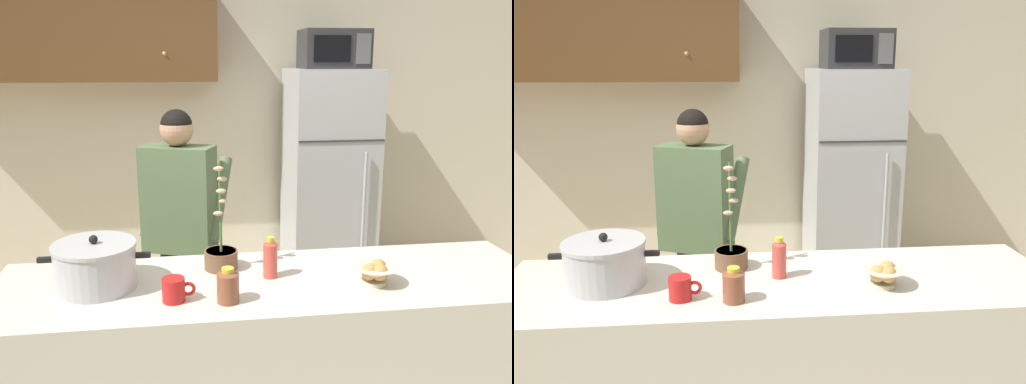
# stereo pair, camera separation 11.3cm
# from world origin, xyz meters

# --- Properties ---
(back_wall_unit) EXTENTS (6.00, 0.48, 2.60)m
(back_wall_unit) POSITION_xyz_m (-0.25, 2.25, 1.45)
(back_wall_unit) COLOR beige
(back_wall_unit) RESTS_ON ground
(kitchen_island) EXTENTS (2.37, 0.68, 0.92)m
(kitchen_island) POSITION_xyz_m (0.00, 0.00, 0.46)
(kitchen_island) COLOR silver
(kitchen_island) RESTS_ON ground
(refrigerator) EXTENTS (0.64, 0.68, 1.77)m
(refrigerator) POSITION_xyz_m (0.75, 1.85, 0.88)
(refrigerator) COLOR #B7BABF
(refrigerator) RESTS_ON ground
(microwave) EXTENTS (0.48, 0.37, 0.28)m
(microwave) POSITION_xyz_m (0.75, 1.83, 1.91)
(microwave) COLOR #2D2D30
(microwave) RESTS_ON refrigerator
(person_near_pot) EXTENTS (0.58, 0.53, 1.57)m
(person_near_pot) POSITION_xyz_m (-0.40, 0.86, 0.97)
(person_near_pot) COLOR black
(person_near_pot) RESTS_ON ground
(cooking_pot) EXTENTS (0.45, 0.34, 0.23)m
(cooking_pot) POSITION_xyz_m (-0.74, 0.03, 1.02)
(cooking_pot) COLOR silver
(cooking_pot) RESTS_ON kitchen_island
(coffee_mug) EXTENTS (0.13, 0.09, 0.10)m
(coffee_mug) POSITION_xyz_m (-0.42, -0.15, 0.97)
(coffee_mug) COLOR red
(coffee_mug) RESTS_ON kitchen_island
(bread_bowl) EXTENTS (0.19, 0.19, 0.10)m
(bread_bowl) POSITION_xyz_m (0.41, -0.10, 0.97)
(bread_bowl) COLOR beige
(bread_bowl) RESTS_ON kitchen_island
(bottle_near_edge) EXTENTS (0.06, 0.06, 0.18)m
(bottle_near_edge) POSITION_xyz_m (-0.01, 0.03, 1.01)
(bottle_near_edge) COLOR #D84C3F
(bottle_near_edge) RESTS_ON kitchen_island
(bottle_mid_counter) EXTENTS (0.09, 0.09, 0.14)m
(bottle_mid_counter) POSITION_xyz_m (-0.21, -0.18, 0.99)
(bottle_mid_counter) COLOR brown
(bottle_mid_counter) RESTS_ON kitchen_island
(potted_orchid) EXTENTS (0.15, 0.15, 0.48)m
(potted_orchid) POSITION_xyz_m (-0.21, 0.16, 0.99)
(potted_orchid) COLOR brown
(potted_orchid) RESTS_ON kitchen_island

